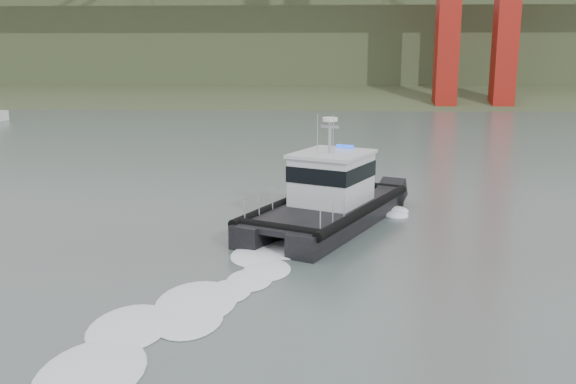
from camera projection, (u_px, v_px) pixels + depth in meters
The scene contains 3 objects.
ground at pixel (301, 326), 19.16m from camera, with size 400.00×400.00×0.00m, color #505F5C.
headlands at pixel (319, 56), 140.05m from camera, with size 500.00×105.36×27.12m.
patrol_boat at pixel (329, 197), 30.18m from camera, with size 8.22×11.46×5.25m.
Camera 1 is at (0.53, -17.85, 8.05)m, focal length 40.00 mm.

